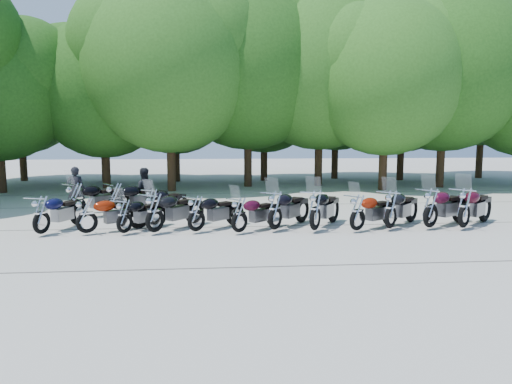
{
  "coord_description": "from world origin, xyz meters",
  "views": [
    {
      "loc": [
        -1.21,
        -12.64,
        2.84
      ],
      "look_at": [
        0.0,
        1.5,
        1.1
      ],
      "focal_mm": 32.0,
      "sensor_mm": 36.0,
      "label": 1
    }
  ],
  "objects": [
    {
      "name": "tree_5",
      "position": [
        4.61,
        13.2,
        6.57
      ],
      "size": [
        9.04,
        9.04,
        11.1
      ],
      "color": "#3A2614",
      "rests_on": "ground"
    },
    {
      "name": "motorcycle_7",
      "position": [
        1.67,
        0.45,
        0.71
      ],
      "size": [
        1.96,
        2.53,
        1.41
      ],
      "primitive_type": null,
      "rotation": [
        0.0,
        0.0,
        2.59
      ],
      "color": "black",
      "rests_on": "ground"
    },
    {
      "name": "motorcycle_14",
      "position": [
        -3.45,
        3.18,
        0.59
      ],
      "size": [
        1.72,
        2.05,
        1.17
      ],
      "primitive_type": null,
      "rotation": [
        0.0,
        0.0,
        2.52
      ],
      "color": "black",
      "rests_on": "ground"
    },
    {
      "name": "motorcycle_12",
      "position": [
        -5.99,
        3.11,
        0.72
      ],
      "size": [
        2.27,
        2.43,
        1.44
      ],
      "primitive_type": null,
      "rotation": [
        0.0,
        0.0,
        2.42
      ],
      "color": "black",
      "rests_on": "ground"
    },
    {
      "name": "tree_12",
      "position": [
        1.8,
        16.47,
        5.72
      ],
      "size": [
        7.88,
        7.88,
        9.67
      ],
      "color": "#3A2614",
      "rests_on": "ground"
    },
    {
      "name": "motorcycle_11",
      "position": [
        6.26,
        0.42,
        0.73
      ],
      "size": [
        2.46,
        2.28,
        1.45
      ],
      "primitive_type": null,
      "rotation": [
        0.0,
        0.0,
        2.28
      ],
      "color": "#390715",
      "rests_on": "ground"
    },
    {
      "name": "tree_10",
      "position": [
        -8.29,
        16.97,
        5.66
      ],
      "size": [
        7.78,
        7.78,
        9.55
      ],
      "color": "#3A2614",
      "rests_on": "ground"
    },
    {
      "name": "motorcycle_1",
      "position": [
        -4.96,
        0.65,
        0.62
      ],
      "size": [
        2.2,
        1.73,
        1.24
      ],
      "primitive_type": null,
      "rotation": [
        0.0,
        0.0,
        2.13
      ],
      "color": "maroon",
      "rests_on": "ground"
    },
    {
      "name": "tree_9",
      "position": [
        -13.53,
        17.59,
        5.52
      ],
      "size": [
        7.59,
        7.59,
        9.32
      ],
      "color": "#3A2614",
      "rests_on": "ground"
    },
    {
      "name": "motorcycle_6",
      "position": [
        0.5,
        0.65,
        0.69
      ],
      "size": [
        2.08,
        2.39,
        1.38
      ],
      "primitive_type": null,
      "rotation": [
        0.0,
        0.0,
        2.49
      ],
      "color": "black",
      "rests_on": "ground"
    },
    {
      "name": "tree_2",
      "position": [
        -7.25,
        12.84,
        5.31
      ],
      "size": [
        7.31,
        7.31,
        8.97
      ],
      "color": "#3A2614",
      "rests_on": "ground"
    },
    {
      "name": "tree_15",
      "position": [
        16.61,
        17.02,
        7.03
      ],
      "size": [
        9.67,
        9.67,
        11.86
      ],
      "color": "#3A2614",
      "rests_on": "ground"
    },
    {
      "name": "motorcycle_5",
      "position": [
        -0.58,
        0.38,
        0.61
      ],
      "size": [
        2.05,
        1.91,
        1.22
      ],
      "primitive_type": null,
      "rotation": [
        0.0,
        0.0,
        2.29
      ],
      "color": "#37071B",
      "rests_on": "ground"
    },
    {
      "name": "motorcycle_10",
      "position": [
        5.25,
        0.54,
        0.72
      ],
      "size": [
        2.53,
        2.07,
        1.43
      ],
      "primitive_type": null,
      "rotation": [
        0.0,
        0.0,
        2.17
      ],
      "color": "#39071C",
      "rests_on": "ground"
    },
    {
      "name": "motorcycle_13",
      "position": [
        -4.71,
        3.29,
        0.7
      ],
      "size": [
        2.41,
        2.15,
        1.4
      ],
      "primitive_type": null,
      "rotation": [
        0.0,
        0.0,
        2.25
      ],
      "color": "black",
      "rests_on": "ground"
    },
    {
      "name": "tree_13",
      "position": [
        6.69,
        17.47,
        6.04
      ],
      "size": [
        8.31,
        8.31,
        10.2
      ],
      "color": "#3A2614",
      "rests_on": "ground"
    },
    {
      "name": "motorcycle_0",
      "position": [
        -6.22,
        0.64,
        0.65
      ],
      "size": [
        1.46,
        2.4,
        1.3
      ],
      "primitive_type": null,
      "rotation": [
        0.0,
        0.0,
        2.79
      ],
      "color": "black",
      "rests_on": "ground"
    },
    {
      "name": "motorcycle_2",
      "position": [
        -3.89,
        0.58,
        0.59
      ],
      "size": [
        1.68,
        2.07,
        1.17
      ],
      "primitive_type": null,
      "rotation": [
        0.0,
        0.0,
        2.55
      ],
      "color": "black",
      "rests_on": "ground"
    },
    {
      "name": "tree_14",
      "position": [
        10.68,
        16.09,
        5.83
      ],
      "size": [
        8.02,
        8.02,
        9.84
      ],
      "color": "#3A2614",
      "rests_on": "ground"
    },
    {
      "name": "rider_1",
      "position": [
        -3.9,
        4.22,
        0.85
      ],
      "size": [
        0.93,
        0.79,
        1.7
      ],
      "primitive_type": "imported",
      "rotation": [
        0.0,
        0.0,
        3.34
      ],
      "color": "black",
      "rests_on": "ground"
    },
    {
      "name": "tree_4",
      "position": [
        0.54,
        13.09,
        6.64
      ],
      "size": [
        9.13,
        9.13,
        11.2
      ],
      "color": "#3A2614",
      "rests_on": "ground"
    },
    {
      "name": "tree_3",
      "position": [
        -3.57,
        11.24,
        6.32
      ],
      "size": [
        8.7,
        8.7,
        10.67
      ],
      "color": "#3A2614",
      "rests_on": "ground"
    },
    {
      "name": "ground",
      "position": [
        0.0,
        0.0,
        0.0
      ],
      "size": [
        90.0,
        90.0,
        0.0
      ],
      "primitive_type": "plane",
      "color": "#AAA699",
      "rests_on": "ground"
    },
    {
      "name": "tree_7",
      "position": [
        11.2,
        11.78,
        6.39
      ],
      "size": [
        8.79,
        8.79,
        10.79
      ],
      "color": "#3A2614",
      "rests_on": "ground"
    },
    {
      "name": "rider_0",
      "position": [
        -6.36,
        4.36,
        0.87
      ],
      "size": [
        0.64,
        0.43,
        1.75
      ],
      "primitive_type": "imported",
      "rotation": [
        0.0,
        0.0,
        3.16
      ],
      "color": "black",
      "rests_on": "ground"
    },
    {
      "name": "tree_11",
      "position": [
        -3.76,
        16.43,
        5.49
      ],
      "size": [
        7.56,
        7.56,
        9.28
      ],
      "color": "#3A2614",
      "rests_on": "ground"
    },
    {
      "name": "motorcycle_9",
      "position": [
        4.0,
        0.53,
        0.69
      ],
      "size": [
        2.21,
        2.28,
        1.38
      ],
      "primitive_type": null,
      "rotation": [
        0.0,
        0.0,
        2.38
      ],
      "color": "black",
      "rests_on": "ground"
    },
    {
      "name": "motorcycle_4",
      "position": [
        -1.83,
        0.63,
        0.63
      ],
      "size": [
        2.09,
        2.01,
        1.26
      ],
      "primitive_type": null,
      "rotation": [
        0.0,
        0.0,
        2.32
      ],
      "color": "black",
      "rests_on": "ground"
    },
    {
      "name": "motorcycle_8",
      "position": [
        2.92,
        0.34,
        0.64
      ],
      "size": [
        2.26,
        1.82,
        1.28
      ],
      "primitive_type": null,
      "rotation": [
        0.0,
        0.0,
        2.16
      ],
      "color": "maroon",
      "rests_on": "ground"
    },
    {
      "name": "tree_6",
      "position": [
        7.55,
        10.82,
        5.81
      ],
      "size": [
        8.0,
        8.0,
        9.82
      ],
      "color": "#3A2614",
      "rests_on": "ground"
    },
    {
      "name": "motorcycle_3",
      "position": [
        -3.02,
        0.57,
        0.68
      ],
      "size": [
        2.07,
        2.34,
        1.36
      ],
      "primitive_type": null,
      "rotation": [
        0.0,
        0.0,
        2.47
      ],
      "color": "black",
      "rests_on": "ground"
    }
  ]
}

